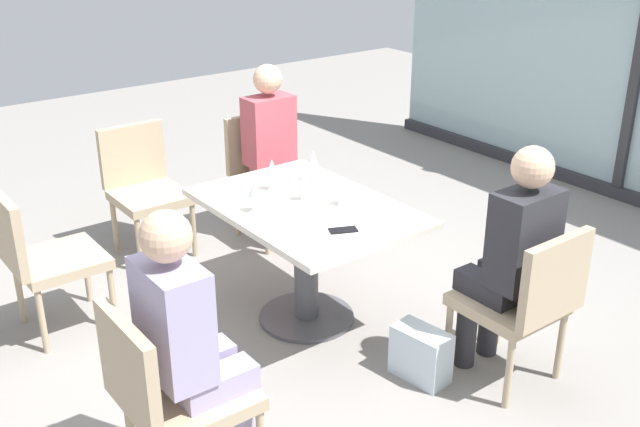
% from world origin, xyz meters
% --- Properties ---
extents(ground_plane, '(12.00, 12.00, 0.00)m').
position_xyz_m(ground_plane, '(0.00, 0.00, 0.00)').
color(ground_plane, gray).
extents(dining_table_main, '(1.27, 0.87, 0.73)m').
position_xyz_m(dining_table_main, '(0.00, 0.00, 0.54)').
color(dining_table_main, silver).
rests_on(dining_table_main, ground_plane).
extents(chair_far_right, '(0.50, 0.46, 0.87)m').
position_xyz_m(chair_far_right, '(1.15, 0.49, 0.50)').
color(chair_far_right, tan).
rests_on(chair_far_right, ground_plane).
extents(chair_far_left, '(0.50, 0.46, 0.87)m').
position_xyz_m(chair_far_left, '(-1.15, 0.49, 0.50)').
color(chair_far_left, tan).
rests_on(chair_far_left, ground_plane).
extents(chair_front_right, '(0.46, 0.50, 0.87)m').
position_xyz_m(chair_front_right, '(0.77, -1.24, 0.50)').
color(chair_front_right, tan).
rests_on(chair_front_right, ground_plane).
extents(chair_side_end, '(0.50, 0.46, 0.87)m').
position_xyz_m(chair_side_end, '(-1.44, -0.33, 0.50)').
color(chair_side_end, tan).
rests_on(chair_side_end, ground_plane).
extents(chair_front_left, '(0.46, 0.50, 0.87)m').
position_xyz_m(chair_front_left, '(-0.77, -1.24, 0.50)').
color(chair_front_left, tan).
rests_on(chair_front_left, ground_plane).
extents(person_far_right, '(0.39, 0.34, 1.26)m').
position_xyz_m(person_far_right, '(1.04, 0.49, 0.70)').
color(person_far_right, '#28282D').
rests_on(person_far_right, ground_plane).
extents(person_far_left, '(0.39, 0.34, 1.26)m').
position_xyz_m(person_far_left, '(-1.04, 0.49, 0.70)').
color(person_far_left, '#B24C56').
rests_on(person_far_left, ground_plane).
extents(person_front_right, '(0.34, 0.39, 1.26)m').
position_xyz_m(person_front_right, '(0.77, -1.13, 0.70)').
color(person_front_right, '#9E93B7').
rests_on(person_front_right, ground_plane).
extents(wine_glass_0, '(0.07, 0.07, 0.18)m').
position_xyz_m(wine_glass_0, '(-0.28, 0.26, 0.86)').
color(wine_glass_0, silver).
rests_on(wine_glass_0, dining_table_main).
extents(wine_glass_1, '(0.07, 0.07, 0.18)m').
position_xyz_m(wine_glass_1, '(-0.30, -0.02, 0.86)').
color(wine_glass_1, silver).
rests_on(wine_glass_1, dining_table_main).
extents(wine_glass_2, '(0.07, 0.07, 0.18)m').
position_xyz_m(wine_glass_2, '(-0.05, 0.03, 0.86)').
color(wine_glass_2, silver).
rests_on(wine_glass_2, dining_table_main).
extents(wine_glass_3, '(0.07, 0.07, 0.18)m').
position_xyz_m(wine_glass_3, '(-0.08, -0.27, 0.86)').
color(wine_glass_3, silver).
rests_on(wine_glass_3, dining_table_main).
extents(coffee_cup, '(0.08, 0.08, 0.09)m').
position_xyz_m(coffee_cup, '(0.13, 0.17, 0.78)').
color(coffee_cup, white).
rests_on(coffee_cup, dining_table_main).
extents(cell_phone_on_table, '(0.12, 0.16, 0.01)m').
position_xyz_m(cell_phone_on_table, '(0.40, -0.05, 0.73)').
color(cell_phone_on_table, black).
rests_on(cell_phone_on_table, dining_table_main).
extents(handbag_0, '(0.32, 0.20, 0.28)m').
position_xyz_m(handbag_0, '(0.82, 0.13, 0.14)').
color(handbag_0, silver).
rests_on(handbag_0, ground_plane).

